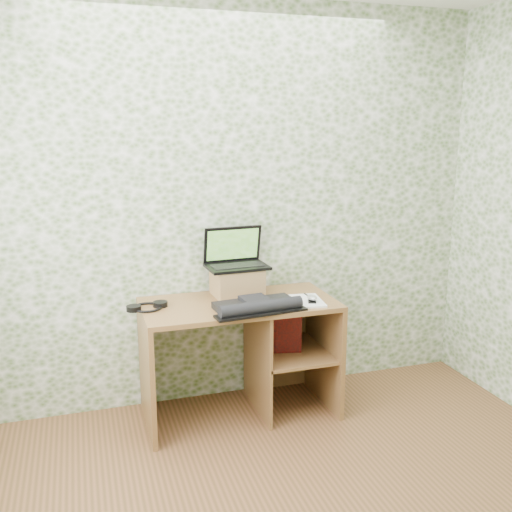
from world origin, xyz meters
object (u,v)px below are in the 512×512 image
object	(u,v)px
riser	(237,282)
keyboard	(257,306)
desk	(250,340)
laptop	(235,258)
notepad	(306,301)

from	to	relation	value
riser	keyboard	bearing A→B (deg)	-84.36
riser	desk	bearing A→B (deg)	-67.20
laptop	notepad	size ratio (longest dim) A/B	1.47
desk	laptop	size ratio (longest dim) A/B	3.03
desk	keyboard	bearing A→B (deg)	-94.37
desk	keyboard	distance (m)	0.36
riser	notepad	world-z (taller)	riser
riser	keyboard	distance (m)	0.34
laptop	desk	bearing A→B (deg)	-75.90
keyboard	riser	bearing A→B (deg)	89.80
desk	riser	world-z (taller)	riser
keyboard	notepad	world-z (taller)	keyboard
desk	notepad	distance (m)	0.45
desk	keyboard	world-z (taller)	keyboard
desk	laptop	world-z (taller)	laptop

